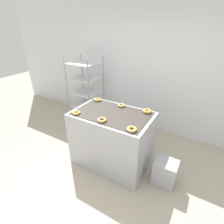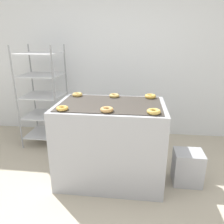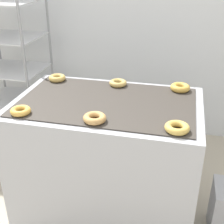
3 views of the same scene
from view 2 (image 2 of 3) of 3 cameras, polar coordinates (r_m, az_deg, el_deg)
The scene contains 11 objects.
ground_plane at distance 2.44m, azimuth -2.52°, elevation -25.24°, with size 14.00×14.00×0.00m, color #B2A893.
wall_back at distance 3.88m, azimuth 2.41°, elevation 14.36°, with size 8.00×0.05×2.80m.
fryer_machine at distance 2.69m, azimuth -0.38°, elevation -7.84°, with size 1.26×0.82×0.98m.
baking_rack_cart at distance 3.70m, azimuth -17.51°, elevation 4.13°, with size 0.63×0.59×1.60m.
glaze_bin at distance 2.88m, azimuth 19.11°, elevation -13.52°, with size 0.34×0.28×0.42m.
donut_near_left at distance 2.33m, azimuth -12.86°, elevation 0.95°, with size 0.13×0.13×0.04m, color gold.
donut_near_center at distance 2.23m, azimuth -1.36°, elevation 0.65°, with size 0.14×0.14×0.04m, color tan.
donut_near_right at distance 2.21m, azimuth 10.86°, elevation 0.14°, with size 0.14×0.14×0.04m, color gold.
donut_far_left at distance 2.87m, azimuth -9.04°, elevation 4.54°, with size 0.13×0.13×0.04m, color tan.
donut_far_center at distance 2.79m, azimuth 0.60°, elevation 4.31°, with size 0.13×0.13×0.04m, color tan.
donut_far_right at distance 2.78m, azimuth 9.99°, elevation 4.07°, with size 0.14×0.14×0.04m, color gold.
Camera 2 is at (0.31, -1.73, 1.69)m, focal length 35.00 mm.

